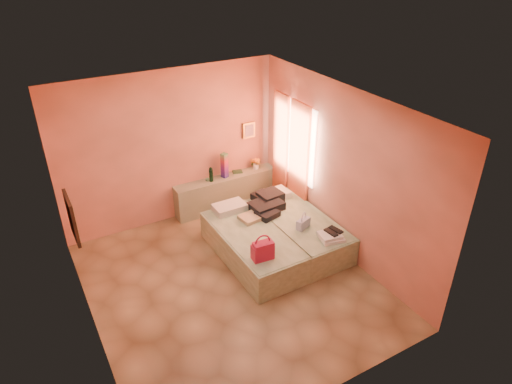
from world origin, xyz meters
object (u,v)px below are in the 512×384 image
headboard_ledge (226,192)px  bed_right (298,230)px  green_book (237,172)px  towel_stack (332,237)px  flower_vase (256,162)px  blue_handbag (303,224)px  magenta_handbag (263,250)px  water_bottle (211,175)px  bed_left (252,246)px

headboard_ledge → bed_right: 1.78m
green_book → towel_stack: bearing=-66.6°
flower_vase → blue_handbag: (-0.26, -2.01, -0.20)m
magenta_handbag → towel_stack: (1.19, -0.12, -0.10)m
green_book → blue_handbag: bearing=-70.3°
headboard_ledge → water_bottle: water_bottle is taller
bed_left → towel_stack: 1.29m
headboard_ledge → blue_handbag: blue_handbag is taller
headboard_ledge → bed_left: 1.74m
bed_right → magenta_handbag: 1.33m
bed_right → magenta_handbag: bearing=-149.7°
bed_right → blue_handbag: blue_handbag is taller
bed_left → blue_handbag: 0.91m
bed_left → flower_vase: size_ratio=7.53×
bed_right → water_bottle: 1.95m
headboard_ledge → flower_vase: flower_vase is taller
headboard_ledge → flower_vase: (0.68, 0.03, 0.46)m
bed_left → towel_stack: size_ratio=5.71×
blue_handbag → water_bottle: bearing=90.6°
magenta_handbag → flower_vase: bearing=67.7°
headboard_ledge → magenta_handbag: size_ratio=6.49×
flower_vase → water_bottle: bearing=-177.0°
water_bottle → flower_vase: water_bottle is taller
bed_left → water_bottle: bearing=87.3°
bed_right → blue_handbag: size_ratio=7.88×
bed_right → towel_stack: towel_stack is taller
magenta_handbag → blue_handbag: bearing=25.9°
water_bottle → flower_vase: size_ratio=1.02×
bed_right → green_book: 1.83m
flower_vase → magenta_handbag: bearing=-117.5°
water_bottle → green_book: water_bottle is taller
flower_vase → blue_handbag: size_ratio=1.05×
magenta_handbag → blue_handbag: size_ratio=1.25×
magenta_handbag → towel_stack: magenta_handbag is taller
bed_left → blue_handbag: (0.80, -0.27, 0.33)m
bed_left → bed_right: size_ratio=1.00×
flower_vase → bed_right: bearing=-95.1°
water_bottle → towel_stack: (0.93, -2.45, -0.24)m
water_bottle → towel_stack: water_bottle is taller
bed_left → green_book: size_ratio=10.81×
blue_handbag → towel_stack: blue_handbag is taller
bed_left → bed_right: 0.90m
water_bottle → magenta_handbag: size_ratio=0.86×
headboard_ledge → green_book: bearing=13.1°
green_book → magenta_handbag: bearing=-93.6°
towel_stack → magenta_handbag: bearing=174.4°
water_bottle → bed_left: bearing=-92.3°
bed_left → water_bottle: water_bottle is taller
blue_handbag → towel_stack: (0.20, -0.49, -0.03)m
bed_left → water_bottle: 1.77m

